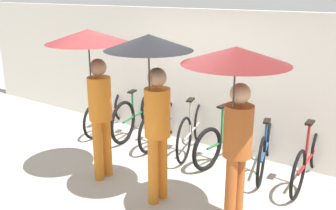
# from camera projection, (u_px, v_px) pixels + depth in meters

# --- Properties ---
(ground_plane) EXTENTS (30.00, 30.00, 0.00)m
(ground_plane) POSITION_uv_depth(u_px,v_px,m) (126.00, 194.00, 5.00)
(ground_plane) COLOR #9E998E
(back_wall) EXTENTS (11.77, 0.12, 2.33)m
(back_wall) POSITION_uv_depth(u_px,v_px,m) (206.00, 79.00, 6.34)
(back_wall) COLOR silver
(back_wall) RESTS_ON ground
(parked_bicycle_0) EXTENTS (0.53, 1.72, 1.00)m
(parked_bicycle_0) POSITION_uv_depth(u_px,v_px,m) (110.00, 111.00, 7.28)
(parked_bicycle_0) COLOR black
(parked_bicycle_0) RESTS_ON ground
(parked_bicycle_1) EXTENTS (0.47, 1.80, 1.08)m
(parked_bicycle_1) POSITION_uv_depth(u_px,v_px,m) (138.00, 113.00, 7.01)
(parked_bicycle_1) COLOR black
(parked_bicycle_1) RESTS_ON ground
(parked_bicycle_2) EXTENTS (0.44, 1.68, 1.00)m
(parked_bicycle_2) POSITION_uv_depth(u_px,v_px,m) (163.00, 123.00, 6.62)
(parked_bicycle_2) COLOR black
(parked_bicycle_2) RESTS_ON ground
(parked_bicycle_3) EXTENTS (0.56, 1.66, 1.05)m
(parked_bicycle_3) POSITION_uv_depth(u_px,v_px,m) (193.00, 129.00, 6.26)
(parked_bicycle_3) COLOR black
(parked_bicycle_3) RESTS_ON ground
(parked_bicycle_4) EXTENTS (0.49, 1.74, 1.03)m
(parked_bicycle_4) POSITION_uv_depth(u_px,v_px,m) (229.00, 138.00, 5.97)
(parked_bicycle_4) COLOR black
(parked_bicycle_4) RESTS_ON ground
(parked_bicycle_5) EXTENTS (0.56, 1.73, 1.06)m
(parked_bicycle_5) POSITION_uv_depth(u_px,v_px,m) (266.00, 146.00, 5.61)
(parked_bicycle_5) COLOR black
(parked_bicycle_5) RESTS_ON ground
(parked_bicycle_6) EXTENTS (0.44, 1.74, 1.08)m
(parked_bicycle_6) POSITION_uv_depth(u_px,v_px,m) (309.00, 158.00, 5.25)
(parked_bicycle_6) COLOR black
(parked_bicycle_6) RESTS_ON ground
(pedestrian_leading) EXTENTS (1.09, 1.09, 2.14)m
(pedestrian_leading) POSITION_uv_depth(u_px,v_px,m) (92.00, 62.00, 4.90)
(pedestrian_leading) COLOR #C66B1E
(pedestrian_leading) RESTS_ON ground
(pedestrian_center) EXTENTS (1.02, 1.02, 2.15)m
(pedestrian_center) POSITION_uv_depth(u_px,v_px,m) (152.00, 74.00, 4.31)
(pedestrian_center) COLOR #C66B1E
(pedestrian_center) RESTS_ON ground
(pedestrian_trailing) EXTENTS (1.11, 1.11, 2.09)m
(pedestrian_trailing) POSITION_uv_depth(u_px,v_px,m) (236.00, 85.00, 3.83)
(pedestrian_trailing) COLOR #9E4C1E
(pedestrian_trailing) RESTS_ON ground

